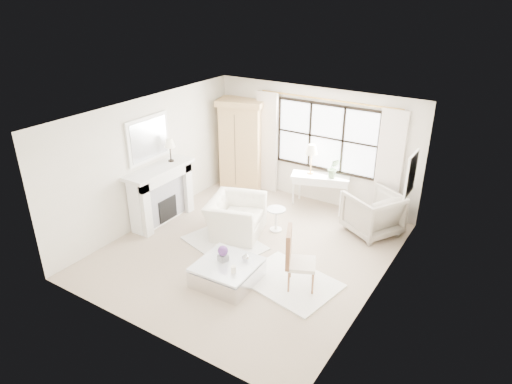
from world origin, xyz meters
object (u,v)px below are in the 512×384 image
armoire (242,144)px  club_armchair (236,217)px  console_table (319,191)px  coffee_table (227,273)px

armoire → club_armchair: armoire is taller
console_table → coffee_table: size_ratio=1.33×
coffee_table → club_armchair: bearing=117.5°
console_table → club_armchair: bearing=-134.1°
console_table → coffee_table: 3.51m
club_armchair → coffee_table: (0.84, -1.48, -0.20)m
console_table → coffee_table: console_table is taller
armoire → club_armchair: (1.24, -2.09, -0.75)m
armoire → coffee_table: size_ratio=2.16×
armoire → club_armchair: 2.55m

